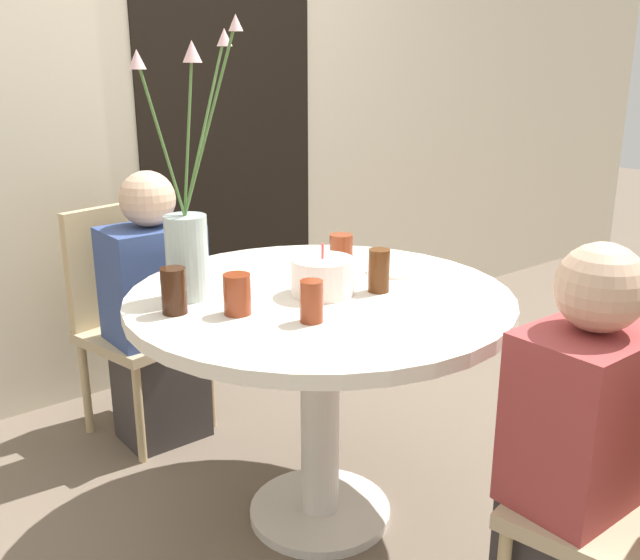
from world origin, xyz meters
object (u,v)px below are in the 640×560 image
(chair_left_flank, at_px, (130,309))
(drink_glass_0, at_px, (312,301))
(drink_glass_3, at_px, (341,251))
(drink_glass_4, at_px, (237,294))
(side_plate, at_px, (391,271))
(flower_vase, at_px, (188,233))
(person_boy, at_px, (156,319))
(drink_glass_2, at_px, (379,270))
(person_guest, at_px, (578,470))
(drink_glass_1, at_px, (174,291))
(birthday_cake, at_px, (323,276))

(chair_left_flank, xyz_separation_m, drink_glass_0, (0.03, -1.11, 0.33))
(chair_left_flank, bearing_deg, drink_glass_3, -72.60)
(chair_left_flank, xyz_separation_m, drink_glass_4, (-0.09, -0.94, 0.33))
(side_plate, height_order, drink_glass_3, drink_glass_3)
(flower_vase, relative_size, person_boy, 0.74)
(drink_glass_2, bearing_deg, drink_glass_0, -166.04)
(side_plate, bearing_deg, drink_glass_4, -177.82)
(side_plate, xyz_separation_m, drink_glass_3, (-0.08, 0.15, 0.05))
(flower_vase, bearing_deg, drink_glass_3, -2.66)
(drink_glass_4, xyz_separation_m, person_boy, (0.12, 0.78, -0.33))
(person_guest, bearing_deg, drink_glass_1, 122.63)
(drink_glass_4, bearing_deg, side_plate, 2.18)
(birthday_cake, distance_m, person_guest, 0.85)
(drink_glass_2, bearing_deg, drink_glass_4, 167.79)
(drink_glass_2, distance_m, drink_glass_3, 0.28)
(birthday_cake, distance_m, drink_glass_1, 0.43)
(drink_glass_2, height_order, drink_glass_4, drink_glass_2)
(side_plate, relative_size, drink_glass_0, 1.47)
(drink_glass_3, height_order, person_guest, person_guest)
(chair_left_flank, xyz_separation_m, birthday_cake, (0.19, -0.95, 0.32))
(drink_glass_1, bearing_deg, drink_glass_4, -41.03)
(side_plate, bearing_deg, drink_glass_3, 117.64)
(drink_glass_2, bearing_deg, chair_left_flank, 108.17)
(side_plate, relative_size, drink_glass_1, 1.30)
(person_guest, bearing_deg, drink_glass_2, 91.01)
(drink_glass_2, distance_m, person_boy, 0.99)
(drink_glass_2, xyz_separation_m, drink_glass_4, (-0.43, 0.09, -0.01))
(drink_glass_3, distance_m, drink_glass_4, 0.54)
(drink_glass_2, height_order, person_guest, person_guest)
(drink_glass_4, bearing_deg, drink_glass_1, 138.97)
(drink_glass_0, bearing_deg, person_boy, 89.71)
(chair_left_flank, distance_m, drink_glass_1, 0.92)
(drink_glass_1, relative_size, person_boy, 0.12)
(drink_glass_0, xyz_separation_m, person_guest, (0.32, -0.61, -0.33))
(birthday_cake, height_order, person_boy, person_boy)
(drink_glass_0, xyz_separation_m, drink_glass_3, (0.39, 0.35, -0.00))
(drink_glass_0, relative_size, person_guest, 0.11)
(person_boy, bearing_deg, chair_left_flank, 101.61)
(drink_glass_1, distance_m, person_guest, 1.11)
(chair_left_flank, distance_m, person_guest, 1.75)
(chair_left_flank, xyz_separation_m, drink_glass_2, (0.34, -1.03, 0.33))
(birthday_cake, distance_m, flower_vase, 0.40)
(drink_glass_0, distance_m, drink_glass_1, 0.38)
(flower_vase, xyz_separation_m, side_plate, (0.62, -0.18, -0.18))
(drink_glass_3, bearing_deg, birthday_cake, -140.68)
(drink_glass_3, bearing_deg, drink_glass_2, -107.19)
(flower_vase, xyz_separation_m, person_boy, (0.15, 0.58, -0.46))
(person_boy, bearing_deg, drink_glass_1, -110.67)
(side_plate, bearing_deg, person_boy, 121.82)
(drink_glass_2, xyz_separation_m, person_guest, (0.01, -0.69, -0.34))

